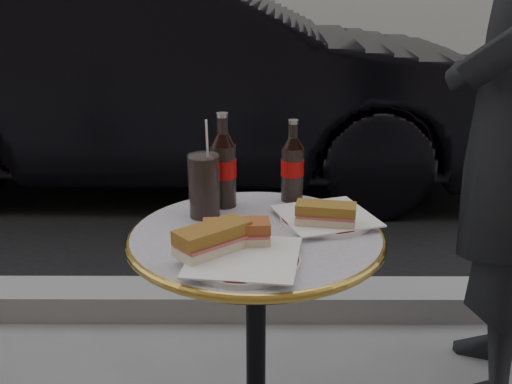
{
  "coord_description": "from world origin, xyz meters",
  "views": [
    {
      "loc": [
        0.0,
        -1.42,
        1.34
      ],
      "look_at": [
        0.0,
        0.05,
        0.82
      ],
      "focal_mm": 45.0,
      "sensor_mm": 36.0,
      "label": 1
    }
  ],
  "objects_px": {
    "plate_right": "(326,219)",
    "cola_bottle_left": "(223,160)",
    "cola_bottle_right": "(293,161)",
    "parked_car": "(181,80)",
    "bistro_table": "(256,363)",
    "cola_glass": "(204,186)",
    "plate_left": "(244,261)"
  },
  "relations": [
    {
      "from": "cola_bottle_right",
      "to": "cola_bottle_left",
      "type": "bearing_deg",
      "value": -166.96
    },
    {
      "from": "cola_bottle_right",
      "to": "bistro_table",
      "type": "bearing_deg",
      "value": -112.71
    },
    {
      "from": "plate_right",
      "to": "cola_bottle_left",
      "type": "xyz_separation_m",
      "value": [
        -0.26,
        0.11,
        0.12
      ]
    },
    {
      "from": "plate_left",
      "to": "plate_right",
      "type": "xyz_separation_m",
      "value": [
        0.2,
        0.24,
        -0.0
      ]
    },
    {
      "from": "plate_right",
      "to": "parked_car",
      "type": "distance_m",
      "value": 2.6
    },
    {
      "from": "cola_bottle_right",
      "to": "cola_glass",
      "type": "height_order",
      "value": "cola_bottle_right"
    },
    {
      "from": "plate_left",
      "to": "parked_car",
      "type": "bearing_deg",
      "value": 99.32
    },
    {
      "from": "plate_right",
      "to": "cola_glass",
      "type": "relative_size",
      "value": 1.41
    },
    {
      "from": "plate_left",
      "to": "cola_glass",
      "type": "xyz_separation_m",
      "value": [
        -0.11,
        0.28,
        0.08
      ]
    },
    {
      "from": "cola_glass",
      "to": "parked_car",
      "type": "distance_m",
      "value": 2.51
    },
    {
      "from": "cola_bottle_left",
      "to": "parked_car",
      "type": "bearing_deg",
      "value": 99.27
    },
    {
      "from": "plate_left",
      "to": "cola_bottle_left",
      "type": "bearing_deg",
      "value": 99.67
    },
    {
      "from": "plate_right",
      "to": "cola_bottle_right",
      "type": "bearing_deg",
      "value": 116.68
    },
    {
      "from": "cola_bottle_left",
      "to": "parked_car",
      "type": "height_order",
      "value": "parked_car"
    },
    {
      "from": "bistro_table",
      "to": "parked_car",
      "type": "xyz_separation_m",
      "value": [
        -0.48,
        2.59,
        0.3
      ]
    },
    {
      "from": "cola_bottle_right",
      "to": "cola_glass",
      "type": "bearing_deg",
      "value": -152.21
    },
    {
      "from": "bistro_table",
      "to": "plate_left",
      "type": "bearing_deg",
      "value": -98.91
    },
    {
      "from": "cola_bottle_left",
      "to": "plate_left",
      "type": "bearing_deg",
      "value": -80.33
    },
    {
      "from": "plate_left",
      "to": "cola_bottle_right",
      "type": "relative_size",
      "value": 1.09
    },
    {
      "from": "plate_left",
      "to": "cola_bottle_left",
      "type": "distance_m",
      "value": 0.38
    },
    {
      "from": "cola_bottle_left",
      "to": "cola_glass",
      "type": "xyz_separation_m",
      "value": [
        -0.04,
        -0.08,
        -0.04
      ]
    },
    {
      "from": "plate_right",
      "to": "cola_bottle_right",
      "type": "xyz_separation_m",
      "value": [
        -0.08,
        0.15,
        0.11
      ]
    },
    {
      "from": "bistro_table",
      "to": "cola_glass",
      "type": "bearing_deg",
      "value": 139.4
    },
    {
      "from": "cola_bottle_left",
      "to": "cola_glass",
      "type": "bearing_deg",
      "value": -119.78
    },
    {
      "from": "cola_bottle_right",
      "to": "plate_left",
      "type": "bearing_deg",
      "value": -107.21
    },
    {
      "from": "plate_left",
      "to": "plate_right",
      "type": "bearing_deg",
      "value": 50.47
    },
    {
      "from": "plate_right",
      "to": "cola_bottle_left",
      "type": "relative_size",
      "value": 0.92
    },
    {
      "from": "parked_car",
      "to": "cola_bottle_right",
      "type": "bearing_deg",
      "value": -164.95
    },
    {
      "from": "plate_left",
      "to": "plate_right",
      "type": "height_order",
      "value": "same"
    },
    {
      "from": "cola_bottle_left",
      "to": "cola_glass",
      "type": "distance_m",
      "value": 0.1
    },
    {
      "from": "bistro_table",
      "to": "cola_glass",
      "type": "relative_size",
      "value": 4.45
    },
    {
      "from": "cola_glass",
      "to": "parked_car",
      "type": "relative_size",
      "value": 0.04
    }
  ]
}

